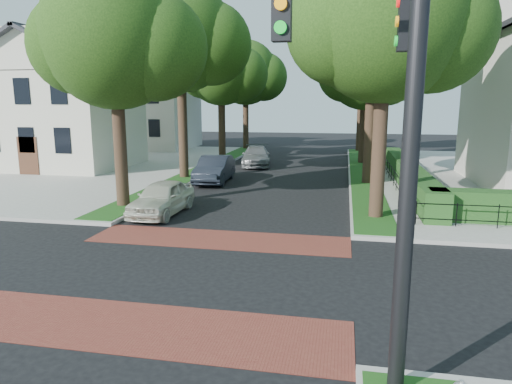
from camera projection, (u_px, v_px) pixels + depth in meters
The scene contains 22 objects.
ground at pixel (188, 273), 12.74m from camera, with size 120.00×120.00×0.00m, color black.
sidewalk_nw at pixel (27, 164), 34.67m from camera, with size 30.00×30.00×0.15m, color gray.
crosswalk_far at pixel (219, 239), 15.82m from camera, with size 9.00×2.20×0.01m, color maroon.
crosswalk_near at pixel (138, 327), 9.66m from camera, with size 9.00×2.20×0.01m, color maroon.
grass_strip_ne at pixel (362, 172), 30.10m from camera, with size 1.60×29.80×0.02m, color #164012.
grass_strip_nw at pixel (206, 168), 32.12m from camera, with size 1.60×29.80×0.02m, color #164012.
tree_right_near at pixel (388, 23), 17.19m from camera, with size 7.75×6.67×10.66m.
tree_right_mid at pixel (375, 40), 24.84m from camera, with size 8.25×7.09×11.22m.
tree_right_far at pixel (367, 72), 33.69m from camera, with size 7.25×6.23×9.74m.
tree_right_back at pixel (363, 74), 42.29m from camera, with size 7.50×6.45×10.20m.
tree_left_near at pixel (119, 40), 19.31m from camera, with size 7.50×6.45×10.20m.
tree_left_mid at pixel (183, 39), 26.82m from camera, with size 8.00×6.88×11.48m.
tree_left_far at pixel (223, 71), 35.70m from camera, with size 7.00×6.02×9.86m.
tree_left_back at pixel (247, 74), 44.33m from camera, with size 7.75×6.66×10.44m.
hedge_main_road at pixel (407, 173), 25.61m from camera, with size 1.00×18.00×1.20m, color #164118.
fence_main_road at pixel (393, 176), 25.79m from camera, with size 0.06×18.00×0.90m, color black, non-canonical shape.
house_left_near at pixel (61, 97), 31.99m from camera, with size 10.00×9.00×10.14m.
house_left_far at pixel (146, 99), 45.48m from camera, with size 10.00×9.00×10.14m.
traffic_signal at pixel (397, 101), 6.67m from camera, with size 2.17×2.00×8.00m.
parked_car_front at pixel (162, 198), 19.27m from camera, with size 1.69×4.20×1.43m, color beige.
parked_car_middle at pixel (215, 169), 26.96m from camera, with size 1.66×4.77×1.57m, color black.
parked_car_rear at pixel (256, 156), 34.06m from camera, with size 2.02×4.97×1.44m, color slate.
Camera 1 is at (4.16, -11.48, 4.69)m, focal length 32.00 mm.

